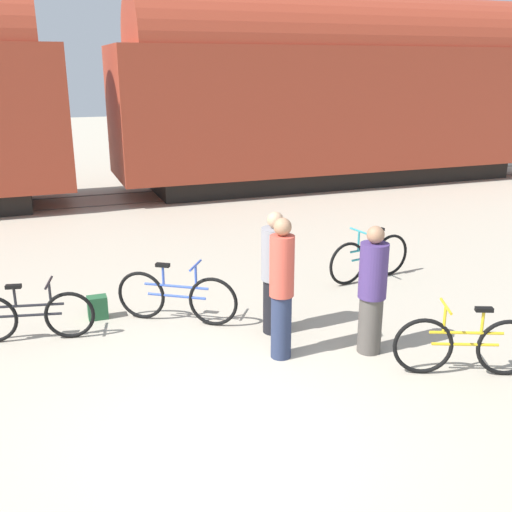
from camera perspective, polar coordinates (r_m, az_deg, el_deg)
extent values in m
plane|color=#B2A893|center=(6.29, -3.09, -16.53)|extent=(80.00, 80.00, 0.00)
cube|color=black|center=(19.04, 7.70, 7.72)|extent=(11.32, 2.26, 0.55)
cube|color=#9E3823|center=(18.80, 7.96, 13.79)|extent=(13.47, 3.01, 3.49)
cylinder|color=#9E3823|center=(18.76, 8.20, 19.11)|extent=(12.40, 2.86, 2.86)
cube|color=#4C4238|center=(16.29, -14.61, 4.65)|extent=(40.13, 0.07, 0.01)
cube|color=#4C4238|center=(17.69, -15.12, 5.62)|extent=(40.13, 0.07, 0.01)
torus|color=black|center=(8.45, -17.32, -5.40)|extent=(0.66, 0.19, 0.67)
cylinder|color=black|center=(8.49, -20.75, -4.43)|extent=(0.86, 0.22, 0.04)
cylinder|color=black|center=(8.54, -20.65, -5.29)|extent=(0.79, 0.20, 0.04)
cylinder|color=black|center=(8.48, -22.00, -3.59)|extent=(0.04, 0.04, 0.28)
cube|color=black|center=(8.43, -22.10, -2.71)|extent=(0.21, 0.12, 0.05)
cylinder|color=black|center=(8.38, -19.03, -3.40)|extent=(0.04, 0.04, 0.31)
cylinder|color=black|center=(8.32, -19.14, -2.41)|extent=(0.13, 0.46, 0.03)
torus|color=black|center=(7.44, 15.62, -8.27)|extent=(0.68, 0.32, 0.72)
torus|color=black|center=(7.72, 22.77, -8.06)|extent=(0.68, 0.32, 0.72)
cylinder|color=gold|center=(7.49, 19.40, -6.92)|extent=(0.81, 0.37, 0.04)
cylinder|color=gold|center=(7.55, 19.29, -7.95)|extent=(0.74, 0.34, 0.04)
cylinder|color=gold|center=(7.49, 20.78, -5.84)|extent=(0.04, 0.04, 0.30)
cube|color=black|center=(7.43, 20.90, -4.78)|extent=(0.22, 0.15, 0.05)
cylinder|color=gold|center=(7.35, 17.52, -5.78)|extent=(0.04, 0.04, 0.33)
cylinder|color=gold|center=(7.29, 17.64, -4.58)|extent=(0.21, 0.44, 0.03)
torus|color=black|center=(10.12, 8.70, -0.72)|extent=(0.74, 0.17, 0.74)
torus|color=black|center=(10.72, 12.71, 0.10)|extent=(0.74, 0.17, 0.74)
cylinder|color=teal|center=(10.36, 10.82, 0.70)|extent=(0.83, 0.18, 0.04)
cylinder|color=teal|center=(10.40, 10.77, -0.12)|extent=(0.76, 0.16, 0.04)
cylinder|color=teal|center=(10.42, 11.57, 1.64)|extent=(0.04, 0.04, 0.31)
cube|color=black|center=(10.38, 11.62, 2.46)|extent=(0.21, 0.11, 0.05)
cylinder|color=teal|center=(10.14, 9.75, 1.41)|extent=(0.04, 0.04, 0.34)
cylinder|color=teal|center=(10.10, 9.80, 2.35)|extent=(0.11, 0.46, 0.03)
torus|color=black|center=(8.46, -4.11, -4.36)|extent=(0.63, 0.44, 0.72)
torus|color=black|center=(8.83, -10.86, -3.68)|extent=(0.63, 0.44, 0.72)
cylinder|color=#3351B7|center=(8.56, -7.61, -2.87)|extent=(0.81, 0.56, 0.04)
cylinder|color=#3351B7|center=(8.62, -7.57, -3.81)|extent=(0.74, 0.51, 0.04)
cylinder|color=#3351B7|center=(8.58, -8.84, -1.82)|extent=(0.04, 0.04, 0.30)
cube|color=black|center=(8.53, -8.88, -0.86)|extent=(0.21, 0.18, 0.05)
cylinder|color=#3351B7|center=(8.41, -5.75, -1.98)|extent=(0.04, 0.04, 0.34)
cylinder|color=#3351B7|center=(8.35, -5.79, -0.90)|extent=(0.28, 0.40, 0.03)
cylinder|color=#514C47|center=(7.83, 10.80, -6.42)|extent=(0.30, 0.30, 0.75)
cylinder|color=#473370|center=(7.56, 11.12, -1.38)|extent=(0.36, 0.36, 0.70)
sphere|color=#A37556|center=(7.42, 11.33, 2.00)|extent=(0.22, 0.22, 0.22)
cylinder|color=#283351|center=(7.54, 2.41, -6.72)|extent=(0.26, 0.26, 0.83)
cylinder|color=#CC4C3D|center=(7.25, 2.49, -0.96)|extent=(0.30, 0.30, 0.76)
sphere|color=#A37556|center=(7.11, 2.54, 2.80)|extent=(0.22, 0.22, 0.22)
cylinder|color=black|center=(8.24, 1.77, -4.75)|extent=(0.31, 0.31, 0.77)
cylinder|color=gray|center=(7.99, 1.82, 0.19)|extent=(0.37, 0.37, 0.72)
sphere|color=tan|center=(7.86, 1.85, 3.45)|extent=(0.22, 0.22, 0.22)
cube|color=#235633|center=(9.04, -14.86, -4.76)|extent=(0.28, 0.20, 0.34)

